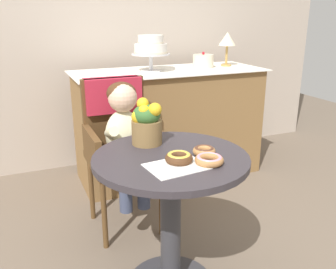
{
  "coord_description": "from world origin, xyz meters",
  "views": [
    {
      "loc": [
        -0.62,
        -1.43,
        1.34
      ],
      "look_at": [
        0.05,
        0.15,
        0.77
      ],
      "focal_mm": 39.37,
      "sensor_mm": 36.0,
      "label": 1
    }
  ],
  "objects_px": {
    "donut_side": "(209,160)",
    "round_layer_cake": "(203,61)",
    "wicker_chair": "(118,129)",
    "donut_front": "(204,150)",
    "flower_vase": "(147,122)",
    "table_lamp": "(227,40)",
    "tiered_cake_stand": "(151,48)",
    "donut_mid": "(180,157)",
    "cafe_table": "(171,197)",
    "seated_child": "(125,131)"
  },
  "relations": [
    {
      "from": "donut_side",
      "to": "round_layer_cake",
      "type": "distance_m",
      "value": 1.68
    },
    {
      "from": "wicker_chair",
      "to": "donut_front",
      "type": "relative_size",
      "value": 9.06
    },
    {
      "from": "flower_vase",
      "to": "table_lamp",
      "type": "height_order",
      "value": "table_lamp"
    },
    {
      "from": "wicker_chair",
      "to": "tiered_cake_stand",
      "type": "height_order",
      "value": "tiered_cake_stand"
    },
    {
      "from": "donut_front",
      "to": "donut_mid",
      "type": "distance_m",
      "value": 0.15
    },
    {
      "from": "donut_mid",
      "to": "tiered_cake_stand",
      "type": "relative_size",
      "value": 0.4
    },
    {
      "from": "donut_front",
      "to": "donut_mid",
      "type": "bearing_deg",
      "value": -163.16
    },
    {
      "from": "donut_front",
      "to": "flower_vase",
      "type": "relative_size",
      "value": 0.45
    },
    {
      "from": "cafe_table",
      "to": "wicker_chair",
      "type": "height_order",
      "value": "wicker_chair"
    },
    {
      "from": "wicker_chair",
      "to": "donut_front",
      "type": "xyz_separation_m",
      "value": [
        0.19,
        -0.77,
        0.1
      ]
    },
    {
      "from": "flower_vase",
      "to": "tiered_cake_stand",
      "type": "xyz_separation_m",
      "value": [
        0.44,
        1.1,
        0.25
      ]
    },
    {
      "from": "donut_mid",
      "to": "wicker_chair",
      "type": "bearing_deg",
      "value": 93.55
    },
    {
      "from": "wicker_chair",
      "to": "table_lamp",
      "type": "height_order",
      "value": "table_lamp"
    },
    {
      "from": "donut_mid",
      "to": "tiered_cake_stand",
      "type": "height_order",
      "value": "tiered_cake_stand"
    },
    {
      "from": "donut_front",
      "to": "tiered_cake_stand",
      "type": "distance_m",
      "value": 1.41
    },
    {
      "from": "cafe_table",
      "to": "wicker_chair",
      "type": "bearing_deg",
      "value": 93.63
    },
    {
      "from": "seated_child",
      "to": "table_lamp",
      "type": "xyz_separation_m",
      "value": [
        1.15,
        0.77,
        0.44
      ]
    },
    {
      "from": "seated_child",
      "to": "donut_side",
      "type": "xyz_separation_m",
      "value": [
        0.16,
        -0.72,
        0.06
      ]
    },
    {
      "from": "donut_front",
      "to": "table_lamp",
      "type": "bearing_deg",
      "value": 55.33
    },
    {
      "from": "cafe_table",
      "to": "flower_vase",
      "type": "bearing_deg",
      "value": 102.35
    },
    {
      "from": "wicker_chair",
      "to": "seated_child",
      "type": "relative_size",
      "value": 1.31
    },
    {
      "from": "donut_mid",
      "to": "flower_vase",
      "type": "relative_size",
      "value": 0.52
    },
    {
      "from": "donut_mid",
      "to": "flower_vase",
      "type": "distance_m",
      "value": 0.3
    },
    {
      "from": "donut_front",
      "to": "donut_side",
      "type": "distance_m",
      "value": 0.11
    },
    {
      "from": "donut_front",
      "to": "round_layer_cake",
      "type": "distance_m",
      "value": 1.57
    },
    {
      "from": "flower_vase",
      "to": "table_lamp",
      "type": "relative_size",
      "value": 0.81
    },
    {
      "from": "donut_mid",
      "to": "donut_side",
      "type": "xyz_separation_m",
      "value": [
        0.11,
        -0.06,
        -0.0
      ]
    },
    {
      "from": "donut_front",
      "to": "donut_side",
      "type": "bearing_deg",
      "value": -107.34
    },
    {
      "from": "wicker_chair",
      "to": "round_layer_cake",
      "type": "bearing_deg",
      "value": 31.47
    },
    {
      "from": "donut_mid",
      "to": "table_lamp",
      "type": "height_order",
      "value": "table_lamp"
    },
    {
      "from": "cafe_table",
      "to": "seated_child",
      "type": "relative_size",
      "value": 0.99
    },
    {
      "from": "flower_vase",
      "to": "tiered_cake_stand",
      "type": "bearing_deg",
      "value": 68.37
    },
    {
      "from": "tiered_cake_stand",
      "to": "round_layer_cake",
      "type": "bearing_deg",
      "value": 3.88
    },
    {
      "from": "wicker_chair",
      "to": "tiered_cake_stand",
      "type": "bearing_deg",
      "value": 50.62
    },
    {
      "from": "flower_vase",
      "to": "round_layer_cake",
      "type": "distance_m",
      "value": 1.46
    },
    {
      "from": "donut_mid",
      "to": "seated_child",
      "type": "bearing_deg",
      "value": 94.38
    },
    {
      "from": "round_layer_cake",
      "to": "table_lamp",
      "type": "height_order",
      "value": "table_lamp"
    },
    {
      "from": "donut_side",
      "to": "table_lamp",
      "type": "distance_m",
      "value": 1.83
    },
    {
      "from": "table_lamp",
      "to": "wicker_chair",
      "type": "bearing_deg",
      "value": -152.06
    },
    {
      "from": "donut_mid",
      "to": "table_lamp",
      "type": "relative_size",
      "value": 0.43
    },
    {
      "from": "donut_mid",
      "to": "table_lamp",
      "type": "distance_m",
      "value": 1.84
    },
    {
      "from": "wicker_chair",
      "to": "flower_vase",
      "type": "bearing_deg",
      "value": -91.48
    },
    {
      "from": "flower_vase",
      "to": "table_lamp",
      "type": "distance_m",
      "value": 1.64
    },
    {
      "from": "tiered_cake_stand",
      "to": "wicker_chair",
      "type": "bearing_deg",
      "value": -127.59
    },
    {
      "from": "seated_child",
      "to": "table_lamp",
      "type": "relative_size",
      "value": 2.55
    },
    {
      "from": "donut_side",
      "to": "round_layer_cake",
      "type": "xyz_separation_m",
      "value": [
        0.76,
        1.48,
        0.21
      ]
    },
    {
      "from": "wicker_chair",
      "to": "table_lamp",
      "type": "distance_m",
      "value": 1.39
    },
    {
      "from": "cafe_table",
      "to": "donut_front",
      "type": "height_order",
      "value": "donut_front"
    },
    {
      "from": "wicker_chair",
      "to": "tiered_cake_stand",
      "type": "relative_size",
      "value": 3.18
    },
    {
      "from": "seated_child",
      "to": "donut_front",
      "type": "relative_size",
      "value": 6.9
    }
  ]
}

